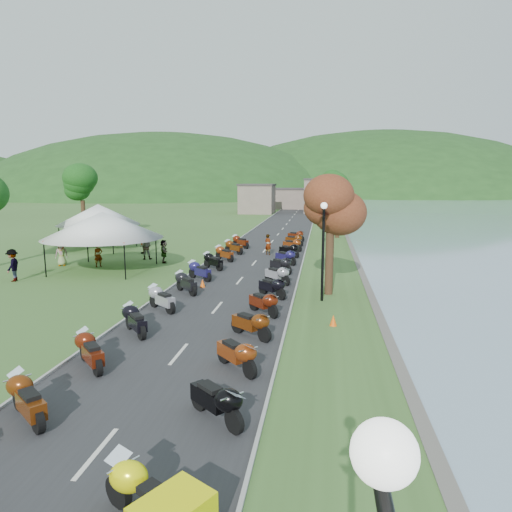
{
  "coord_description": "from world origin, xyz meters",
  "views": [
    {
      "loc": [
        4.96,
        -4.84,
        6.16
      ],
      "look_at": [
        0.78,
        23.6,
        1.3
      ],
      "focal_mm": 32.0,
      "sensor_mm": 36.0,
      "label": 1
    }
  ],
  "objects_px": {
    "pedestrian_c": "(14,281)",
    "yellow_trike": "(148,501)",
    "vendor_tent_main": "(104,241)",
    "pedestrian_b": "(146,259)",
    "pedestrian_a": "(99,267)"
  },
  "relations": [
    {
      "from": "yellow_trike",
      "to": "pedestrian_b",
      "type": "relative_size",
      "value": 1.25
    },
    {
      "from": "vendor_tent_main",
      "to": "pedestrian_b",
      "type": "relative_size",
      "value": 2.77
    },
    {
      "from": "pedestrian_a",
      "to": "pedestrian_b",
      "type": "relative_size",
      "value": 0.86
    },
    {
      "from": "pedestrian_b",
      "to": "pedestrian_c",
      "type": "height_order",
      "value": "pedestrian_c"
    },
    {
      "from": "vendor_tent_main",
      "to": "pedestrian_a",
      "type": "xyz_separation_m",
      "value": [
        -0.97,
        0.98,
        -2.0
      ]
    },
    {
      "from": "pedestrian_a",
      "to": "pedestrian_b",
      "type": "xyz_separation_m",
      "value": [
        2.15,
        3.46,
        0.0
      ]
    },
    {
      "from": "vendor_tent_main",
      "to": "pedestrian_a",
      "type": "distance_m",
      "value": 2.43
    },
    {
      "from": "yellow_trike",
      "to": "pedestrian_c",
      "type": "distance_m",
      "value": 23.82
    },
    {
      "from": "vendor_tent_main",
      "to": "pedestrian_c",
      "type": "xyz_separation_m",
      "value": [
        -3.89,
        -4.11,
        -2.0
      ]
    },
    {
      "from": "pedestrian_b",
      "to": "pedestrian_a",
      "type": "bearing_deg",
      "value": 48.93
    },
    {
      "from": "pedestrian_b",
      "to": "pedestrian_c",
      "type": "distance_m",
      "value": 9.94
    },
    {
      "from": "vendor_tent_main",
      "to": "pedestrian_a",
      "type": "relative_size",
      "value": 3.22
    },
    {
      "from": "vendor_tent_main",
      "to": "pedestrian_b",
      "type": "xyz_separation_m",
      "value": [
        1.18,
        4.44,
        -2.0
      ]
    },
    {
      "from": "yellow_trike",
      "to": "pedestrian_c",
      "type": "xyz_separation_m",
      "value": [
        -15.68,
        17.92,
        -0.55
      ]
    },
    {
      "from": "pedestrian_c",
      "to": "yellow_trike",
      "type": "bearing_deg",
      "value": 26.37
    }
  ]
}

